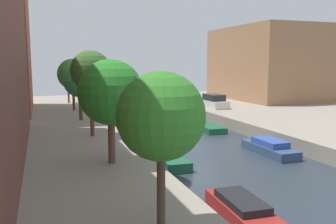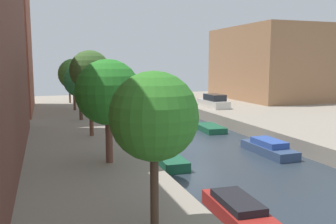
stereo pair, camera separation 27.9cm
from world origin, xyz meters
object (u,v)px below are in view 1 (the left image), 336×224
Objects in this scene: street_tree_4 at (73,74)px; moored_boat_right_2 at (270,148)px; moored_boat_left_4 at (117,122)px; moored_boat_left_5 at (103,111)px; moored_boat_left_2 at (168,159)px; low_block_right at (267,63)px; street_tree_2 at (91,71)px; moored_boat_left_1 at (245,212)px; street_tree_0 at (161,117)px; street_tree_5 at (68,71)px; moored_boat_left_3 at (138,134)px; street_tree_3 at (80,81)px; street_tree_1 at (111,93)px; parked_car at (213,102)px; moored_boat_right_3 at (210,128)px.

moored_boat_right_2 is (10.44, -18.03, -4.19)m from street_tree_4.
moored_boat_left_5 reaches higher than moored_boat_left_4.
moored_boat_left_4 is at bearing 91.13° from moored_boat_left_2.
low_block_right is 30.40m from street_tree_2.
moored_boat_left_1 is 1.28× the size of moored_boat_left_4.
moored_boat_left_4 is at bearing 90.83° from moored_boat_left_1.
street_tree_5 is at bearing 90.00° from street_tree_0.
low_block_right is 30.90m from moored_boat_left_2.
street_tree_4 is 12.35m from moored_boat_left_3.
low_block_right is 23.75m from moored_boat_left_4.
street_tree_5 is at bearing 90.00° from street_tree_3.
moored_boat_left_4 is at bearing 77.77° from street_tree_1.
street_tree_1 is 1.07× the size of parked_car.
moored_boat_left_3 is 1.16× the size of moored_boat_right_3.
street_tree_0 is 28.92m from parked_car.
street_tree_2 is 1.08× the size of street_tree_4.
street_tree_3 is 1.15× the size of moored_boat_left_3.
low_block_right reaches higher than street_tree_1.
street_tree_1 reaches higher than moored_boat_right_3.
moored_boat_left_2 is (3.68, -11.36, -3.97)m from street_tree_3.
low_block_right reaches higher than moored_boat_left_1.
moored_boat_right_3 is (6.87, -5.42, -0.09)m from moored_boat_left_4.
moored_boat_left_2 is at bearing -72.07° from street_tree_3.
moored_boat_right_2 is (7.03, -13.57, 0.06)m from moored_boat_left_4.
street_tree_4 reaches higher than moored_boat_left_4.
moored_boat_left_5 is (3.36, -4.07, -4.33)m from street_tree_5.
moored_boat_right_2 is at bearing -67.21° from street_tree_5.
street_tree_4 reaches higher than moored_boat_left_2.
street_tree_0 is 30.82m from moored_boat_left_5.
moored_boat_left_1 is 15.06m from moored_boat_left_3.
low_block_right is 26.46m from moored_boat_left_3.
street_tree_1 is 23.53m from moored_boat_left_5.
street_tree_0 is 1.31× the size of moored_boat_left_4.
moored_boat_left_1 is 8.17m from moored_boat_left_2.
moored_boat_left_4 is at bearing -52.56° from street_tree_4.
street_tree_5 reaches higher than moored_boat_left_1.
moored_boat_left_1 is at bearing -73.55° from street_tree_2.
street_tree_3 is (-0.00, 6.92, -0.96)m from street_tree_2.
street_tree_0 is 0.98× the size of street_tree_3.
parked_car is at bearing -150.02° from low_block_right.
street_tree_3 is 1.05× the size of moored_boat_right_2.
moored_boat_left_1 is 10.48m from moored_boat_right_2.
moored_boat_right_2 reaches higher than moored_boat_left_5.
street_tree_0 is at bearing -90.00° from street_tree_4.
moored_boat_left_3 is (0.00, 15.06, 0.05)m from moored_boat_left_1.
street_tree_2 reaches higher than moored_boat_left_5.
moored_boat_left_2 is 13.45m from moored_boat_left_4.
moored_boat_left_2 is at bearing -78.39° from street_tree_4.
street_tree_5 is at bearing 172.99° from low_block_right.
street_tree_0 is 27.64m from street_tree_4.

